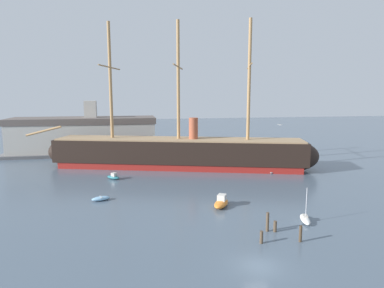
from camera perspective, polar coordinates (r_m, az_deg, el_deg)
The scene contains 14 objects.
ground_plane at distance 34.75m, azimuth 11.36°, elevation -20.05°, with size 400.00×400.00×0.00m, color #4C5B6B.
tall_ship at distance 75.11m, azimuth -2.32°, elevation -1.45°, with size 65.82×25.12×32.52m.
sailboat_foreground_right at distance 46.71m, azimuth 18.97°, elevation -12.17°, with size 2.07×3.75×4.68m.
motorboat_near_centre at distance 50.05m, azimuth 5.09°, elevation -10.04°, with size 3.73×4.55×1.79m.
dinghy_mid_left at distance 54.54m, azimuth -15.48°, elevation -9.07°, with size 3.09×2.01×0.67m.
motorboat_alongside_bow at distance 67.24m, azimuth -13.43°, elevation -5.55°, with size 3.12×3.06×1.29m.
dinghy_alongside_stern at distance 72.27m, azimuth 13.71°, elevation -4.78°, with size 1.86×1.80×0.43m.
motorboat_far_left at distance 86.13m, azimuth -20.28°, elevation -2.72°, with size 3.51×3.74×1.52m.
mooring_piling_nearest at distance 40.52m, azimuth 18.25°, elevation -14.52°, with size 0.34×0.34×1.91m, color #423323.
mooring_piling_left_pair at distance 42.50m, azimuth 14.17°, elevation -13.64°, with size 0.41×0.41×1.35m, color #4C3D2D.
mooring_piling_right_pair at distance 42.25m, azimuth 12.92°, elevation -12.99°, with size 0.37×0.37×2.38m, color #4C3D2D.
mooring_piling_midwater at distance 39.16m, azimuth 11.91°, elevation -15.48°, with size 0.37×0.37×1.43m, color #4C3D2D.
dockside_warehouse_left at distance 98.47m, azimuth -18.04°, elevation 1.42°, with size 42.75×14.03×14.85m.
seagull_in_flight at distance 48.10m, azimuth 14.96°, elevation 3.22°, with size 0.43×1.02×0.13m.
Camera 1 is at (-11.93, -28.15, 16.52)m, focal length 30.86 mm.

